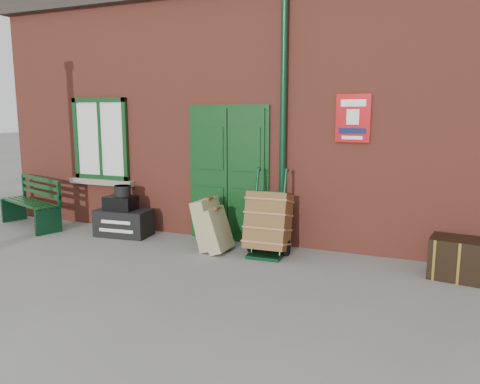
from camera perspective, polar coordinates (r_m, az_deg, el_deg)
The scene contains 10 objects.
ground at distance 6.59m, azimuth -4.33°, elevation -9.26°, with size 80.00×80.00×0.00m, color gray.
station_building at distance 9.47m, azimuth 5.40°, elevation 9.79°, with size 10.30×4.30×4.36m.
bench at distance 9.64m, azimuth -23.90°, elevation -1.01°, with size 1.63×0.98×0.97m.
houdini_trunk at distance 8.44m, azimuth -13.98°, elevation -3.64°, with size 0.93×0.51×0.47m, color black.
strongbox at distance 8.40m, azimuth -14.35°, elevation -1.29°, with size 0.51×0.37×0.23m, color black.
hatbox at distance 8.37m, azimuth -14.12°, elevation 0.14°, with size 0.28×0.28×0.19m, color black.
suitcase_back at distance 7.38m, azimuth -3.80°, elevation -3.89°, with size 0.22×0.56×0.78m, color tan.
suitcase_front at distance 7.23m, azimuth -2.87°, elevation -4.63°, with size 0.20×0.50×0.67m, color tan.
porter_trolley at distance 7.06m, azimuth 3.46°, elevation -3.76°, with size 0.65×0.70×1.28m.
dark_trunk at distance 6.72m, azimuth 25.32°, elevation -7.40°, with size 0.74×0.48×0.54m, color black.
Camera 1 is at (2.89, -5.52, 2.13)m, focal length 35.00 mm.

